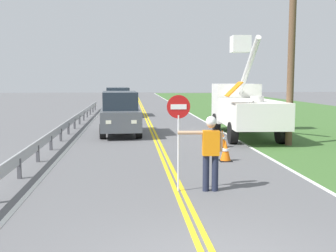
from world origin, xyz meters
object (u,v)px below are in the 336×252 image
at_px(utility_bucket_truck, 244,107).
at_px(oncoming_suv_nearest, 120,113).
at_px(utility_pole_near, 292,33).
at_px(traffic_cone_mid, 222,139).
at_px(stop_sign_paddle, 178,121).
at_px(traffic_cone_lead, 226,151).
at_px(oncoming_suv_second, 118,102).
at_px(flagger_worker, 210,148).

bearing_deg(utility_bucket_truck, oncoming_suv_nearest, 171.37).
height_order(utility_pole_near, traffic_cone_mid, utility_pole_near).
xyz_separation_m(stop_sign_paddle, oncoming_suv_nearest, (-1.64, 10.53, -0.65)).
distance_m(utility_bucket_truck, traffic_cone_lead, 6.62).
height_order(stop_sign_paddle, utility_pole_near, utility_pole_near).
height_order(stop_sign_paddle, utility_bucket_truck, utility_bucket_truck).
relative_size(oncoming_suv_second, traffic_cone_mid, 6.69).
relative_size(flagger_worker, utility_pole_near, 0.21).
height_order(stop_sign_paddle, traffic_cone_lead, stop_sign_paddle).
xyz_separation_m(stop_sign_paddle, utility_bucket_truck, (4.30, 9.63, -0.32)).
bearing_deg(traffic_cone_lead, flagger_worker, -108.93).
bearing_deg(flagger_worker, utility_pole_near, 55.26).
bearing_deg(stop_sign_paddle, utility_bucket_truck, 65.95).
relative_size(oncoming_suv_second, traffic_cone_lead, 6.69).
xyz_separation_m(utility_bucket_truck, oncoming_suv_second, (-6.32, 11.23, -0.33)).
bearing_deg(oncoming_suv_nearest, oncoming_suv_second, 92.15).
height_order(stop_sign_paddle, traffic_cone_mid, stop_sign_paddle).
bearing_deg(utility_pole_near, traffic_cone_lead, -137.92).
bearing_deg(oncoming_suv_nearest, traffic_cone_mid, -46.07).
distance_m(utility_pole_near, traffic_cone_mid, 5.08).
height_order(utility_bucket_truck, traffic_cone_mid, utility_bucket_truck).
bearing_deg(utility_pole_near, flagger_worker, -124.74).
bearing_deg(traffic_cone_mid, oncoming_suv_nearest, 133.93).
xyz_separation_m(flagger_worker, traffic_cone_mid, (1.73, 6.29, -0.71)).
xyz_separation_m(oncoming_suv_nearest, oncoming_suv_second, (-0.39, 10.33, 0.00)).
distance_m(utility_bucket_truck, traffic_cone_mid, 3.98).
bearing_deg(oncoming_suv_second, stop_sign_paddle, -84.46).
bearing_deg(stop_sign_paddle, oncoming_suv_second, 95.54).
relative_size(flagger_worker, oncoming_suv_second, 0.39).
height_order(flagger_worker, oncoming_suv_nearest, oncoming_suv_nearest).
relative_size(stop_sign_paddle, traffic_cone_mid, 3.33).
xyz_separation_m(utility_bucket_truck, traffic_cone_mid, (-1.80, -3.39, -1.06)).
distance_m(flagger_worker, oncoming_suv_second, 21.10).
bearing_deg(stop_sign_paddle, flagger_worker, -4.11).
bearing_deg(traffic_cone_mid, oncoming_suv_second, 107.18).
bearing_deg(oncoming_suv_second, oncoming_suv_nearest, -87.85).
xyz_separation_m(utility_pole_near, traffic_cone_lead, (-3.35, -3.03, -4.20)).
bearing_deg(oncoming_suv_second, utility_pole_near, -62.77).
bearing_deg(utility_bucket_truck, utility_pole_near, -71.26).
distance_m(stop_sign_paddle, utility_bucket_truck, 10.55).
bearing_deg(traffic_cone_lead, oncoming_suv_nearest, 117.37).
bearing_deg(stop_sign_paddle, traffic_cone_mid, 68.18).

